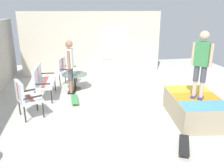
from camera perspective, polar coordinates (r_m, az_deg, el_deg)
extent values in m
cube|color=beige|center=(6.89, 2.74, -5.73)|extent=(12.00, 12.00, 0.10)
cube|color=beige|center=(10.08, -4.85, 10.10)|extent=(0.20, 6.00, 2.67)
cube|color=silver|center=(10.09, 0.38, 10.26)|extent=(0.03, 1.10, 1.40)
cube|color=tan|center=(6.34, 19.94, -5.58)|extent=(1.91, 1.39, 0.61)
cube|color=#4C99D8|center=(5.73, 22.47, -5.07)|extent=(0.71, 1.19, 0.01)
cube|color=orange|center=(6.23, 20.24, -2.96)|extent=(0.71, 1.19, 0.01)
cube|color=yellow|center=(6.74, 18.36, -1.17)|extent=(0.71, 1.19, 0.01)
cylinder|color=#B2B2B7|center=(6.04, 15.31, -3.41)|extent=(1.70, 0.27, 0.05)
cylinder|color=#2D2823|center=(7.16, -14.88, -3.09)|extent=(0.04, 0.04, 0.44)
cylinder|color=#2D2823|center=(8.25, -14.05, -0.17)|extent=(0.04, 0.04, 0.44)
cylinder|color=#2D2823|center=(7.23, -18.58, -3.22)|extent=(0.04, 0.04, 0.44)
cylinder|color=#2D2823|center=(8.32, -17.26, -0.31)|extent=(0.04, 0.04, 0.44)
cube|color=silver|center=(7.65, -16.33, 0.24)|extent=(1.27, 0.59, 0.08)
cube|color=#B74738|center=(7.64, -16.36, 0.54)|extent=(1.21, 0.14, 0.00)
cube|color=silver|center=(7.61, -18.27, 2.24)|extent=(1.25, 0.12, 0.50)
cube|color=#B74738|center=(7.61, -18.27, 2.24)|extent=(0.10, 0.09, 0.46)
cube|color=#2D2823|center=(7.04, -17.07, -0.02)|extent=(0.06, 0.47, 0.04)
cube|color=#2D2823|center=(8.18, -15.89, 2.60)|extent=(0.06, 0.47, 0.04)
cylinder|color=#2D2823|center=(8.58, -10.01, 0.81)|extent=(0.04, 0.04, 0.44)
cylinder|color=#2D2823|center=(9.07, -8.89, 1.82)|extent=(0.04, 0.04, 0.44)
cylinder|color=#2D2823|center=(8.75, -12.91, 0.96)|extent=(0.04, 0.04, 0.44)
cylinder|color=#2D2823|center=(9.23, -11.66, 1.94)|extent=(0.04, 0.04, 0.44)
cube|color=silver|center=(8.83, -10.96, 3.01)|extent=(0.77, 0.73, 0.08)
cube|color=#B74738|center=(8.82, -10.98, 3.27)|extent=(0.58, 0.29, 0.00)
cube|color=silver|center=(8.85, -12.51, 4.87)|extent=(0.61, 0.29, 0.50)
cube|color=#B74738|center=(8.85, -12.51, 4.87)|extent=(0.12, 0.11, 0.46)
cube|color=#2D2823|center=(8.53, -11.70, 3.54)|extent=(0.20, 0.46, 0.04)
cube|color=#2D2823|center=(9.06, -10.39, 4.47)|extent=(0.20, 0.46, 0.04)
cylinder|color=#2D2823|center=(6.30, -16.81, -6.25)|extent=(0.04, 0.04, 0.44)
cylinder|color=#2D2823|center=(6.78, -18.28, -4.64)|extent=(0.04, 0.04, 0.44)
cylinder|color=#2D2823|center=(6.19, -20.95, -7.14)|extent=(0.04, 0.04, 0.44)
cylinder|color=#2D2823|center=(6.68, -22.13, -5.43)|extent=(0.04, 0.04, 0.44)
cube|color=silver|center=(6.38, -19.80, -3.70)|extent=(0.79, 0.76, 0.08)
cube|color=#B74738|center=(6.37, -19.84, -3.35)|extent=(0.57, 0.33, 0.00)
cube|color=silver|center=(6.24, -22.14, -1.64)|extent=(0.60, 0.33, 0.50)
cube|color=#B74738|center=(6.24, -22.14, -1.64)|extent=(0.13, 0.12, 0.46)
cube|color=#2D2823|center=(6.06, -19.21, -3.16)|extent=(0.23, 0.44, 0.04)
cube|color=#2D2823|center=(6.60, -20.63, -1.61)|extent=(0.23, 0.44, 0.04)
cylinder|color=#2D2823|center=(8.24, -9.25, 0.52)|extent=(0.06, 0.06, 0.55)
cylinder|color=#2D2823|center=(8.32, -9.16, -1.19)|extent=(0.44, 0.44, 0.03)
cylinder|color=#4C6660|center=(8.16, -9.35, 2.42)|extent=(0.90, 0.90, 0.02)
cube|color=black|center=(7.88, -10.15, -2.27)|extent=(0.16, 0.26, 0.05)
cylinder|color=#9E7051|center=(7.80, -10.25, -0.64)|extent=(0.10, 0.10, 0.43)
cylinder|color=#4C4C51|center=(7.68, -10.42, 2.37)|extent=(0.13, 0.13, 0.43)
cube|color=black|center=(8.04, -9.91, -1.85)|extent=(0.16, 0.26, 0.05)
cylinder|color=#9E7051|center=(7.96, -10.00, -0.24)|extent=(0.10, 0.10, 0.43)
cylinder|color=#4C4C51|center=(7.84, -10.17, 2.71)|extent=(0.13, 0.13, 0.43)
cube|color=silver|center=(7.64, -10.52, 6.35)|extent=(0.35, 0.24, 0.63)
sphere|color=#9E7051|center=(7.56, -10.72, 9.79)|extent=(0.24, 0.24, 0.24)
cylinder|color=#9E7051|center=(7.45, -10.82, 5.88)|extent=(0.08, 0.08, 0.60)
cylinder|color=#9E7051|center=(7.83, -10.21, 6.51)|extent=(0.08, 0.08, 0.60)
cube|color=navy|center=(6.12, 19.72, -2.95)|extent=(0.25, 0.25, 0.05)
cylinder|color=beige|center=(6.05, 19.94, -1.00)|extent=(0.10, 0.10, 0.39)
cylinder|color=#4C4C51|center=(5.94, 20.34, 2.56)|extent=(0.13, 0.13, 0.39)
cube|color=navy|center=(6.09, 21.26, -3.24)|extent=(0.25, 0.25, 0.05)
cylinder|color=beige|center=(6.02, 21.49, -1.29)|extent=(0.10, 0.10, 0.39)
cylinder|color=#4C4C51|center=(5.91, 21.93, 2.28)|extent=(0.13, 0.13, 0.39)
cube|color=#3F8C4C|center=(5.82, 21.67, 7.00)|extent=(0.35, 0.36, 0.58)
sphere|color=beige|center=(5.76, 22.17, 11.18)|extent=(0.22, 0.22, 0.22)
cylinder|color=beige|center=(5.87, 19.74, 7.10)|extent=(0.08, 0.08, 0.55)
cylinder|color=beige|center=(5.79, 23.57, 6.51)|extent=(0.08, 0.08, 0.55)
cube|color=#3F8C4C|center=(7.17, -9.33, -3.76)|extent=(0.81, 0.23, 0.02)
cylinder|color=gold|center=(7.45, -8.83, -3.39)|extent=(0.06, 0.03, 0.06)
cylinder|color=gold|center=(7.45, -10.06, -3.48)|extent=(0.06, 0.03, 0.06)
cylinder|color=gold|center=(6.94, -8.50, -5.06)|extent=(0.06, 0.03, 0.06)
cylinder|color=gold|center=(6.93, -9.82, -5.15)|extent=(0.06, 0.03, 0.06)
cube|color=black|center=(5.07, 17.62, -14.26)|extent=(0.80, 0.54, 0.02)
cylinder|color=gold|center=(5.35, 18.42, -13.35)|extent=(0.06, 0.05, 0.06)
cylinder|color=gold|center=(5.34, 16.66, -13.21)|extent=(0.06, 0.05, 0.06)
cylinder|color=gold|center=(4.88, 18.53, -16.71)|extent=(0.06, 0.05, 0.06)
cylinder|color=gold|center=(4.87, 16.57, -16.57)|extent=(0.06, 0.05, 0.06)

